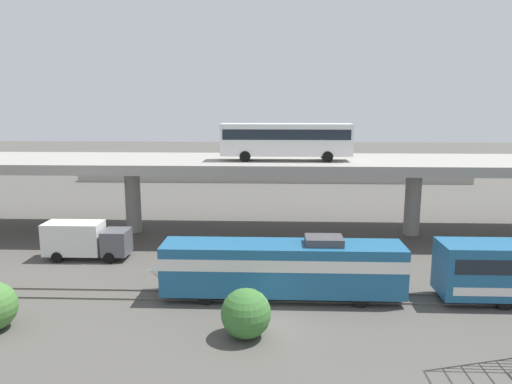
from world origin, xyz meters
The scene contains 16 objects.
ground_plane centered at (0.00, 0.00, 0.00)m, with size 260.00×260.00×0.00m, color #4C4944.
rail_strip_near centered at (0.00, 3.25, 0.06)m, with size 110.00×0.12×0.12m, color #59544C.
rail_strip_far centered at (0.00, 4.75, 0.06)m, with size 110.00×0.12×0.12m, color #59544C.
train_locomotive centered at (0.08, 4.00, 2.19)m, with size 16.63×3.04×4.18m.
highway_overpass centered at (0.00, 20.00, 6.65)m, with size 96.00×10.96×7.31m.
transit_bus_on_overpass centered at (1.35, 18.71, 9.37)m, with size 12.00×2.68×3.40m.
service_truck_west centered at (-15.15, 11.45, 1.64)m, with size 6.80×2.46×3.04m.
pier_parking_lot centered at (0.00, 55.00, 0.61)m, with size 62.58×11.44×1.21m, color gray.
parked_car_0 centered at (-3.68, 53.29, 1.98)m, with size 4.46×1.98×1.50m.
parked_car_1 centered at (-22.51, 57.86, 1.98)m, with size 4.44×1.86×1.50m.
parked_car_2 centered at (-13.60, 57.36, 1.98)m, with size 4.32×1.88×1.50m.
parked_car_3 centered at (14.45, 54.32, 1.98)m, with size 4.27×1.98×1.50m.
parked_car_4 centered at (3.74, 56.31, 1.98)m, with size 4.37×1.96×1.50m.
parked_car_5 centered at (14.57, 57.65, 1.98)m, with size 4.54×1.86×1.50m.
harbor_water centered at (0.00, 78.00, 0.00)m, with size 140.00×36.00×0.01m, color #385B7A.
shrub_right centered at (-1.18, -1.47, 1.37)m, with size 2.74×2.74×2.74m, color #386C30.
Camera 1 is at (0.33, -25.90, 12.65)m, focal length 33.83 mm.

